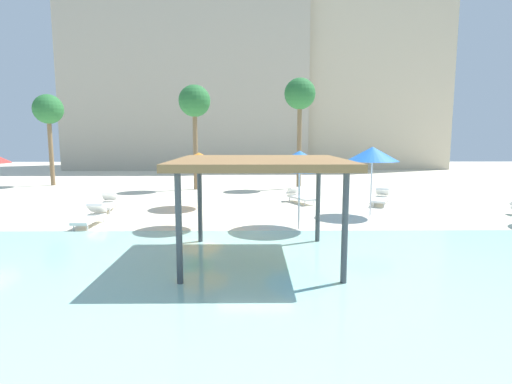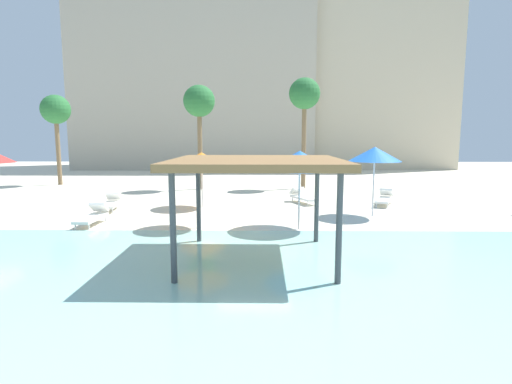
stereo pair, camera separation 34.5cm
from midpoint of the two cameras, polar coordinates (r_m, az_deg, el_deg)
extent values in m
plane|color=beige|center=(12.46, 0.53, -7.19)|extent=(80.00, 80.00, 0.00)
cube|color=#99D1C6|center=(7.51, 0.32, -17.46)|extent=(44.00, 13.50, 0.04)
cylinder|color=#42474C|center=(12.41, -7.27, -1.46)|extent=(0.14, 0.14, 2.48)
cylinder|color=#42474C|center=(12.42, 9.29, -1.49)|extent=(0.14, 0.14, 2.48)
cylinder|color=#42474C|center=(8.95, -10.47, -5.14)|extent=(0.14, 0.14, 2.48)
cylinder|color=#42474C|center=(8.97, 12.64, -5.17)|extent=(0.14, 0.14, 2.48)
cube|color=olive|center=(10.36, 1.07, 4.18)|extent=(4.27, 4.27, 0.18)
cylinder|color=silver|center=(18.64, -7.04, 0.78)|extent=(0.06, 0.06, 1.93)
cone|color=orange|center=(18.53, -7.10, 4.64)|extent=(2.12, 2.12, 0.58)
cylinder|color=silver|center=(14.45, -7.18, -1.04)|extent=(0.06, 0.06, 2.03)
cone|color=orange|center=(14.31, -7.27, 4.07)|extent=(1.99, 1.99, 0.55)
cylinder|color=silver|center=(17.19, 16.66, 0.43)|extent=(0.06, 0.06, 2.23)
cone|color=blue|center=(17.07, 16.85, 5.11)|extent=(2.10, 2.10, 0.58)
cylinder|color=silver|center=(14.23, 6.74, -1.12)|extent=(0.06, 0.06, 2.06)
cone|color=blue|center=(14.09, 6.83, 4.38)|extent=(2.47, 2.47, 0.68)
cylinder|color=white|center=(19.33, 18.40, -1.87)|extent=(0.05, 0.05, 0.22)
cylinder|color=white|center=(19.39, 16.99, -1.78)|extent=(0.05, 0.05, 0.22)
cylinder|color=white|center=(20.75, 18.85, -1.25)|extent=(0.05, 0.05, 0.22)
cylinder|color=white|center=(20.80, 17.54, -1.17)|extent=(0.05, 0.05, 0.22)
cube|color=white|center=(20.04, 17.97, -1.06)|extent=(1.28, 1.89, 0.10)
cube|color=white|center=(20.74, 18.25, -0.02)|extent=(0.75, 0.71, 0.40)
cylinder|color=white|center=(19.38, 8.93, -1.54)|extent=(0.05, 0.05, 0.22)
cylinder|color=white|center=(19.13, 7.71, -1.64)|extent=(0.05, 0.05, 0.22)
cylinder|color=white|center=(20.60, 6.79, -0.95)|extent=(0.05, 0.05, 0.22)
cylinder|color=white|center=(20.36, 5.62, -1.03)|extent=(0.05, 0.05, 0.22)
cube|color=white|center=(19.84, 7.24, -0.83)|extent=(1.29, 1.89, 0.10)
cube|color=white|center=(20.43, 6.19, 0.22)|extent=(0.76, 0.71, 0.40)
cylinder|color=white|center=(18.06, -18.93, -2.55)|extent=(0.05, 0.05, 0.22)
cylinder|color=white|center=(18.16, -20.42, -2.57)|extent=(0.05, 0.05, 0.22)
cylinder|color=white|center=(19.46, -18.14, -1.80)|extent=(0.05, 0.05, 0.22)
cylinder|color=white|center=(19.55, -19.53, -1.82)|extent=(0.05, 0.05, 0.22)
cube|color=white|center=(18.78, -19.27, -1.69)|extent=(0.87, 1.87, 0.10)
cube|color=white|center=(19.46, -18.88, -0.53)|extent=(0.67, 0.59, 0.40)
cylinder|color=white|center=(15.21, -21.75, -4.58)|extent=(0.05, 0.05, 0.22)
cylinder|color=white|center=(15.40, -23.40, -4.51)|extent=(0.05, 0.05, 0.22)
cylinder|color=white|center=(16.51, -19.77, -3.54)|extent=(0.05, 0.05, 0.22)
cylinder|color=white|center=(16.69, -21.30, -3.49)|extent=(0.05, 0.05, 0.22)
cube|color=white|center=(15.92, -21.55, -3.45)|extent=(0.63, 1.81, 0.10)
cube|color=white|center=(16.54, -20.58, -2.02)|extent=(0.61, 0.52, 0.40)
cylinder|color=brown|center=(25.46, 7.09, 6.62)|extent=(0.28, 0.28, 5.46)
sphere|color=#286B33|center=(25.58, 7.21, 13.53)|extent=(1.90, 1.90, 1.90)
cylinder|color=brown|center=(30.16, -25.67, 5.31)|extent=(0.28, 0.28, 4.63)
sphere|color=#286B33|center=(30.20, -25.97, 10.36)|extent=(1.90, 1.90, 1.90)
cylinder|color=brown|center=(25.08, -7.46, 6.05)|extent=(0.28, 0.28, 4.98)
sphere|color=#286B33|center=(25.16, -7.57, 12.53)|extent=(1.90, 1.90, 1.90)
cube|color=#B2A893|center=(44.26, -7.95, 15.43)|extent=(23.33, 9.81, 18.32)
cube|color=beige|center=(45.70, 14.64, 14.91)|extent=(17.12, 9.40, 18.15)
camera|label=1|loc=(0.17, -89.30, 0.10)|focal=28.56mm
camera|label=2|loc=(0.17, 90.70, -0.10)|focal=28.56mm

